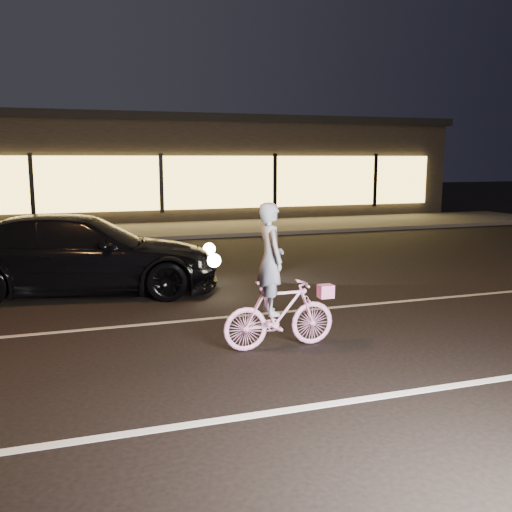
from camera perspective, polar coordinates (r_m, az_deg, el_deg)
name	(u,v)px	position (r m, az deg, el deg)	size (l,w,h in m)	color
ground	(342,350)	(7.76, 8.60, -9.25)	(90.00, 90.00, 0.00)	black
lane_stripe_near	(405,393)	(6.55, 14.70, -13.10)	(60.00, 0.12, 0.01)	silver
lane_stripe_far	(287,312)	(9.51, 3.13, -5.57)	(60.00, 0.10, 0.01)	gray
sidewalk	(171,230)	(19.97, -8.51, 2.58)	(30.00, 4.00, 0.12)	#383533
storefront	(146,167)	(25.72, -10.95, 8.76)	(25.40, 8.42, 4.20)	black
cyclist	(277,298)	(7.55, 2.14, -4.18)	(1.55, 0.54, 1.96)	#EF349D
sedan	(81,254)	(11.15, -17.10, 0.16)	(5.38, 2.93, 1.48)	black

